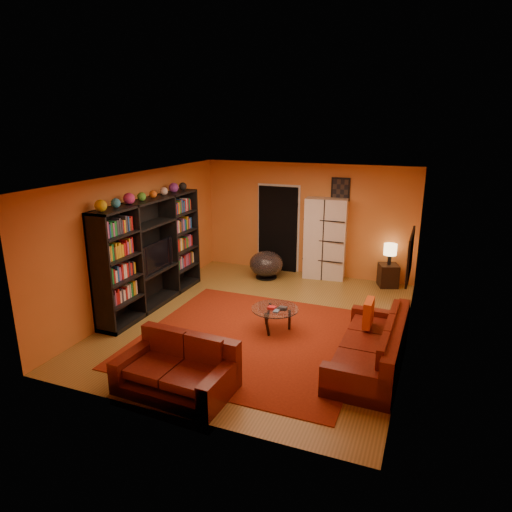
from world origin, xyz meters
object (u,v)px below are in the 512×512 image
at_px(table_lamp, 390,250).
at_px(storage_cabinet, 325,239).
at_px(sofa, 375,348).
at_px(side_table, 388,275).
at_px(bowl_chair, 266,264).
at_px(tv, 153,256).
at_px(entertainment_unit, 152,253).
at_px(coffee_table, 275,311).
at_px(loveseat, 179,369).

bearing_deg(table_lamp, storage_cabinet, 178.03).
relative_size(sofa, table_lamp, 4.90).
bearing_deg(side_table, sofa, -86.90).
bearing_deg(sofa, bowl_chair, 133.79).
bearing_deg(tv, storage_cabinet, -43.87).
bearing_deg(storage_cabinet, entertainment_unit, -140.27).
bearing_deg(entertainment_unit, table_lamp, 33.09).
bearing_deg(bowl_chair, coffee_table, -66.55).
height_order(tv, storage_cabinet, storage_cabinet).
distance_m(storage_cabinet, table_lamp, 1.46).
xyz_separation_m(loveseat, bowl_chair, (-0.49, 4.70, 0.05)).
distance_m(loveseat, side_table, 5.62).
bearing_deg(loveseat, bowl_chair, 8.85).
height_order(coffee_table, side_table, side_table).
relative_size(loveseat, side_table, 3.15).
bearing_deg(coffee_table, tv, 174.65).
bearing_deg(sofa, coffee_table, 163.20).
distance_m(entertainment_unit, coffee_table, 2.74).
distance_m(coffee_table, bowl_chair, 2.79).
bearing_deg(side_table, bowl_chair, -170.22).
xyz_separation_m(coffee_table, table_lamp, (1.58, 3.02, 0.46)).
bearing_deg(entertainment_unit, coffee_table, -5.81).
bearing_deg(bowl_chair, entertainment_unit, -123.81).
bearing_deg(loveseat, table_lamp, -20.14).
relative_size(sofa, side_table, 4.56).
bearing_deg(bowl_chair, sofa, -47.35).
bearing_deg(coffee_table, loveseat, -106.17).
bearing_deg(side_table, table_lamp, 0.00).
bearing_deg(bowl_chair, loveseat, -84.10).
relative_size(loveseat, coffee_table, 1.93).
xyz_separation_m(coffee_table, bowl_chair, (-1.11, 2.56, -0.03)).
bearing_deg(side_table, coffee_table, -117.62).
height_order(sofa, side_table, sofa).
distance_m(sofa, loveseat, 2.87).
height_order(side_table, table_lamp, table_lamp).
bearing_deg(tv, sofa, -100.61).
bearing_deg(table_lamp, entertainment_unit, -146.91).
xyz_separation_m(entertainment_unit, coffee_table, (2.64, -0.27, -0.68)).
bearing_deg(storage_cabinet, table_lamp, -7.58).
distance_m(loveseat, table_lamp, 5.64).
bearing_deg(entertainment_unit, sofa, -10.81).
bearing_deg(sofa, table_lamp, 94.24).
distance_m(sofa, storage_cabinet, 4.05).
height_order(tv, side_table, tv).
bearing_deg(tv, side_table, -56.35).
xyz_separation_m(storage_cabinet, bowl_chair, (-1.24, -0.51, -0.59)).
distance_m(sofa, bowl_chair, 4.26).
xyz_separation_m(bowl_chair, side_table, (2.69, 0.46, -0.09)).
bearing_deg(storage_cabinet, tv, -139.48).
height_order(loveseat, table_lamp, table_lamp).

